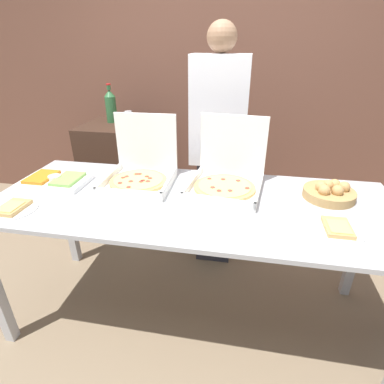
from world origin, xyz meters
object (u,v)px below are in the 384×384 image
paper_plate_front_right (337,228)px  veggie_tray (55,180)px  soda_can_colored (131,124)px  paper_plate_front_center (13,208)px  bread_basket (330,192)px  soda_can_silver (129,118)px  pizza_box_near_left (227,177)px  pizza_box_far_left (141,171)px  soda_bottle (111,106)px  person_guest_cap (217,152)px

paper_plate_front_right → veggie_tray: (-1.62, 0.24, 0.01)m
soda_can_colored → veggie_tray: bearing=-107.3°
paper_plate_front_center → veggie_tray: (0.03, 0.35, 0.01)m
bread_basket → soda_can_colored: soda_can_colored is taller
soda_can_silver → bread_basket: bearing=-29.2°
pizza_box_near_left → bread_basket: (0.59, -0.03, -0.04)m
veggie_tray → bread_basket: size_ratio=1.42×
pizza_box_near_left → soda_can_colored: 1.05m
pizza_box_near_left → paper_plate_front_right: size_ratio=1.89×
pizza_box_far_left → soda_can_silver: (-0.38, 0.82, 0.14)m
veggie_tray → soda_bottle: 1.07m
paper_plate_front_center → veggie_tray: size_ratio=0.61×
pizza_box_far_left → paper_plate_front_right: pizza_box_far_left is taller
soda_can_colored → paper_plate_front_center: bearing=-103.4°
soda_can_colored → person_guest_cap: 0.75m
pizza_box_near_left → soda_bottle: soda_bottle is taller
soda_can_colored → soda_bottle: bearing=136.4°
paper_plate_front_right → soda_can_silver: bearing=141.2°
paper_plate_front_right → soda_bottle: bearing=142.6°
veggie_tray → person_guest_cap: person_guest_cap is taller
pizza_box_near_left → paper_plate_front_right: 0.67m
paper_plate_front_right → pizza_box_near_left: bearing=146.3°
soda_can_silver → paper_plate_front_right: bearing=-38.8°
paper_plate_front_center → person_guest_cap: size_ratio=0.13×
paper_plate_front_center → soda_can_silver: 1.32m
pizza_box_near_left → bread_basket: pizza_box_near_left is taller
paper_plate_front_right → bread_basket: bread_basket is taller
paper_plate_front_center → soda_bottle: size_ratio=0.73×
soda_bottle → bread_basket: bearing=-28.8°
person_guest_cap → soda_bottle: bearing=-22.6°
paper_plate_front_right → soda_bottle: size_ratio=0.75×
pizza_box_near_left → soda_bottle: 1.46m
pizza_box_near_left → paper_plate_front_center: (-1.09, -0.47, -0.06)m
paper_plate_front_right → person_guest_cap: person_guest_cap is taller
bread_basket → paper_plate_front_center: bearing=-165.1°
pizza_box_near_left → soda_can_colored: size_ratio=3.82×
paper_plate_front_center → soda_can_colored: size_ratio=1.98×
paper_plate_front_center → bread_basket: 1.74m
soda_can_silver → soda_can_colored: (0.09, -0.19, 0.00)m
pizza_box_far_left → soda_can_colored: bearing=113.0°
person_guest_cap → paper_plate_front_right: bearing=127.6°
paper_plate_front_center → bread_basket: bearing=14.9°
pizza_box_far_left → soda_bottle: soda_bottle is taller
bread_basket → soda_can_silver: bearing=150.8°
veggie_tray → soda_can_colored: (0.24, 0.76, 0.19)m
soda_bottle → veggie_tray: bearing=-87.0°
paper_plate_front_right → soda_bottle: (-1.67, 1.28, 0.28)m
veggie_tray → person_guest_cap: size_ratio=0.22×
paper_plate_front_right → soda_can_colored: size_ratio=2.02×
pizza_box_near_left → person_guest_cap: 0.50m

